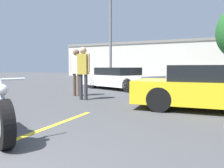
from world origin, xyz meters
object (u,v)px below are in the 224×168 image
parked_car_left_row (120,79)px  spectator_near_motorcycle (76,68)px  parked_car_mid_row (214,78)px  spectator_by_show_car (83,68)px  show_car_hood_open (211,88)px  light_pole (112,26)px

parked_car_left_row → spectator_near_motorcycle: spectator_near_motorcycle is taller
parked_car_left_row → spectator_near_motorcycle: 3.43m
parked_car_mid_row → spectator_by_show_car: 8.43m
show_car_hood_open → parked_car_mid_row: (0.21, 7.38, -0.05)m
parked_car_mid_row → spectator_by_show_car: (-4.32, -7.22, 0.58)m
parked_car_mid_row → parked_car_left_row: parked_car_left_row is taller
show_car_hood_open → spectator_by_show_car: size_ratio=2.21×
parked_car_left_row → spectator_by_show_car: size_ratio=2.55×
spectator_near_motorcycle → spectator_by_show_car: size_ratio=1.00×
show_car_hood_open → spectator_near_motorcycle: bearing=166.0°
parked_car_mid_row → show_car_hood_open: bearing=-92.9°
show_car_hood_open → spectator_near_motorcycle: 5.03m
spectator_by_show_car → parked_car_left_row: bearing=94.0°
show_car_hood_open → parked_car_mid_row: size_ratio=0.90×
parked_car_left_row → spectator_near_motorcycle: size_ratio=2.56×
parked_car_left_row → spectator_near_motorcycle: bearing=-76.1°
spectator_by_show_car → spectator_near_motorcycle: bearing=135.4°
parked_car_mid_row → parked_car_left_row: size_ratio=0.96×
parked_car_mid_row → spectator_near_motorcycle: (-5.12, -6.43, 0.58)m
parked_car_mid_row → spectator_near_motorcycle: 8.24m
parked_car_mid_row → parked_car_left_row: bearing=-147.4°
light_pole → show_car_hood_open: size_ratio=1.80×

